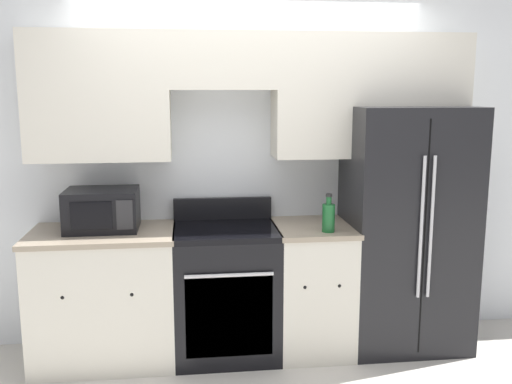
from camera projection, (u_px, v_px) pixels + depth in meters
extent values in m
plane|color=beige|center=(262.00, 371.00, 3.86)|extent=(12.00, 12.00, 0.00)
cube|color=silver|center=(250.00, 167.00, 4.27)|extent=(8.00, 0.06, 2.60)
cube|color=beige|center=(98.00, 96.00, 3.86)|extent=(0.96, 0.33, 0.87)
cube|color=beige|center=(222.00, 61.00, 3.92)|extent=(0.72, 0.33, 0.39)
cube|color=beige|center=(370.00, 96.00, 4.09)|extent=(1.39, 0.33, 0.87)
cube|color=beige|center=(105.00, 299.00, 3.96)|extent=(0.96, 0.62, 0.89)
cube|color=gray|center=(102.00, 234.00, 3.87)|extent=(0.98, 0.64, 0.03)
sphere|color=black|center=(62.00, 297.00, 3.61)|extent=(0.03, 0.03, 0.03)
sphere|color=black|center=(132.00, 294.00, 3.66)|extent=(0.03, 0.03, 0.03)
cube|color=beige|center=(312.00, 290.00, 4.13)|extent=(0.52, 0.62, 0.89)
cube|color=gray|center=(313.00, 228.00, 4.05)|extent=(0.55, 0.64, 0.03)
sphere|color=black|center=(305.00, 287.00, 3.80)|extent=(0.03, 0.03, 0.03)
sphere|color=black|center=(339.00, 286.00, 3.82)|extent=(0.03, 0.03, 0.03)
cube|color=black|center=(226.00, 294.00, 4.06)|extent=(0.72, 0.62, 0.89)
cube|color=black|center=(229.00, 316.00, 3.77)|extent=(0.58, 0.01, 0.57)
cube|color=black|center=(225.00, 231.00, 3.98)|extent=(0.72, 0.62, 0.04)
cube|color=black|center=(223.00, 208.00, 4.23)|extent=(0.72, 0.04, 0.16)
cylinder|color=silver|center=(229.00, 275.00, 3.69)|extent=(0.58, 0.02, 0.02)
cube|color=black|center=(403.00, 226.00, 4.20)|extent=(0.87, 0.76, 1.76)
cube|color=black|center=(424.00, 240.00, 3.84)|extent=(0.01, 0.01, 1.62)
cylinder|color=#B7B7BC|center=(421.00, 228.00, 3.79)|extent=(0.02, 0.02, 0.97)
cylinder|color=#B7B7BC|center=(431.00, 228.00, 3.80)|extent=(0.02, 0.02, 0.97)
cube|color=black|center=(102.00, 210.00, 3.90)|extent=(0.48, 0.37, 0.28)
cube|color=black|center=(91.00, 216.00, 3.71)|extent=(0.27, 0.01, 0.18)
cube|color=#262628|center=(125.00, 215.00, 3.74)|extent=(0.11, 0.01, 0.20)
cylinder|color=#195928|center=(328.00, 218.00, 3.85)|extent=(0.09, 0.09, 0.19)
cylinder|color=#195928|center=(329.00, 201.00, 3.83)|extent=(0.04, 0.04, 0.05)
cylinder|color=black|center=(329.00, 195.00, 3.82)|extent=(0.04, 0.04, 0.02)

